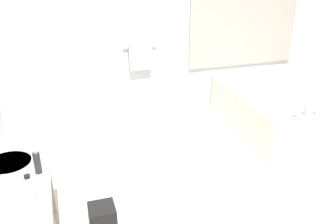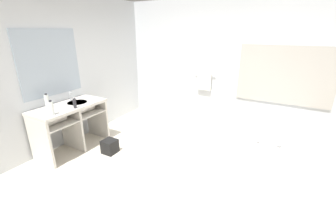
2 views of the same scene
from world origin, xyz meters
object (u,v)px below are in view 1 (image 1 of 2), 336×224
(soap_dispenser, at_px, (37,163))
(waste_bin, at_px, (103,218))
(bathtub, at_px, (268,110))
(water_bottle_2, at_px, (30,192))

(soap_dispenser, relative_size, waste_bin, 0.81)
(bathtub, xyz_separation_m, soap_dispenser, (-2.94, -1.58, 0.63))
(soap_dispenser, bearing_deg, bathtub, 28.29)
(water_bottle_2, height_order, soap_dispenser, water_bottle_2)
(bathtub, bearing_deg, water_bottle_2, -146.55)
(bathtub, height_order, soap_dispenser, soap_dispenser)
(water_bottle_2, distance_m, waste_bin, 1.16)
(water_bottle_2, relative_size, soap_dispenser, 1.18)
(waste_bin, bearing_deg, bathtub, 28.25)
(soap_dispenser, bearing_deg, waste_bin, 28.53)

